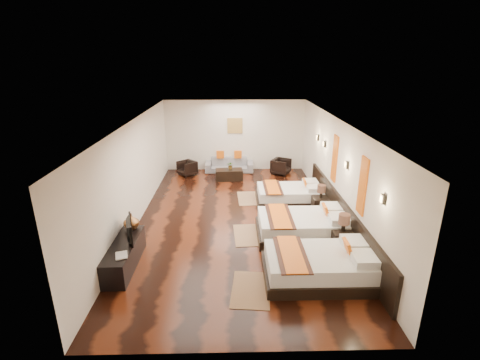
{
  "coord_description": "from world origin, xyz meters",
  "views": [
    {
      "loc": [
        -0.13,
        -9.06,
        4.39
      ],
      "look_at": [
        0.09,
        0.27,
        1.1
      ],
      "focal_mm": 26.36,
      "sensor_mm": 36.0,
      "label": 1
    }
  ],
  "objects_px": {
    "bed_mid": "(304,226)",
    "tv": "(127,230)",
    "bed_near": "(321,266)",
    "armchair_right": "(281,166)",
    "nightstand_a": "(342,239)",
    "coffee_table": "(229,175)",
    "figurine": "(131,221)",
    "sofa": "(229,165)",
    "book": "(115,257)",
    "table_plant": "(231,165)",
    "bed_far": "(290,195)",
    "tv_console": "(124,255)",
    "armchair_left": "(187,168)",
    "nightstand_b": "(320,204)"
  },
  "relations": [
    {
      "from": "bed_near",
      "to": "tv",
      "type": "height_order",
      "value": "tv"
    },
    {
      "from": "sofa",
      "to": "table_plant",
      "type": "distance_m",
      "value": 0.99
    },
    {
      "from": "bed_mid",
      "to": "coffee_table",
      "type": "height_order",
      "value": "bed_mid"
    },
    {
      "from": "bed_near",
      "to": "armchair_right",
      "type": "xyz_separation_m",
      "value": [
        0.09,
        6.91,
        0.0
      ]
    },
    {
      "from": "nightstand_a",
      "to": "coffee_table",
      "type": "bearing_deg",
      "value": 117.24
    },
    {
      "from": "nightstand_b",
      "to": "armchair_left",
      "type": "distance_m",
      "value": 5.67
    },
    {
      "from": "bed_near",
      "to": "figurine",
      "type": "height_order",
      "value": "figurine"
    },
    {
      "from": "tv",
      "to": "book",
      "type": "relative_size",
      "value": 2.68
    },
    {
      "from": "tv_console",
      "to": "armchair_right",
      "type": "bearing_deg",
      "value": 55.97
    },
    {
      "from": "sofa",
      "to": "armchair_left",
      "type": "relative_size",
      "value": 3.06
    },
    {
      "from": "tv_console",
      "to": "figurine",
      "type": "height_order",
      "value": "figurine"
    },
    {
      "from": "table_plant",
      "to": "nightstand_a",
      "type": "bearing_deg",
      "value": -63.56
    },
    {
      "from": "bed_near",
      "to": "coffee_table",
      "type": "xyz_separation_m",
      "value": [
        -1.94,
        6.26,
        -0.1
      ]
    },
    {
      "from": "bed_far",
      "to": "bed_near",
      "type": "bearing_deg",
      "value": -89.96
    },
    {
      "from": "armchair_right",
      "to": "figurine",
      "type": "bearing_deg",
      "value": 172.13
    },
    {
      "from": "nightstand_b",
      "to": "figurine",
      "type": "xyz_separation_m",
      "value": [
        -4.95,
        -1.91,
        0.43
      ]
    },
    {
      "from": "bed_near",
      "to": "coffee_table",
      "type": "height_order",
      "value": "bed_near"
    },
    {
      "from": "tv",
      "to": "figurine",
      "type": "height_order",
      "value": "tv"
    },
    {
      "from": "bed_mid",
      "to": "nightstand_a",
      "type": "height_order",
      "value": "nightstand_a"
    },
    {
      "from": "tv_console",
      "to": "figurine",
      "type": "relative_size",
      "value": 4.74
    },
    {
      "from": "tv",
      "to": "armchair_right",
      "type": "relative_size",
      "value": 1.26
    },
    {
      "from": "bed_far",
      "to": "tv_console",
      "type": "bearing_deg",
      "value": -140.32
    },
    {
      "from": "bed_near",
      "to": "coffee_table",
      "type": "bearing_deg",
      "value": 107.21
    },
    {
      "from": "book",
      "to": "bed_near",
      "type": "bearing_deg",
      "value": -0.24
    },
    {
      "from": "tv_console",
      "to": "sofa",
      "type": "distance_m",
      "value": 7.1
    },
    {
      "from": "book",
      "to": "armchair_left",
      "type": "xyz_separation_m",
      "value": [
        0.62,
        6.84,
        -0.28
      ]
    },
    {
      "from": "book",
      "to": "sofa",
      "type": "bearing_deg",
      "value": 72.7
    },
    {
      "from": "bed_far",
      "to": "table_plant",
      "type": "distance_m",
      "value": 2.98
    },
    {
      "from": "figurine",
      "to": "sofa",
      "type": "distance_m",
      "value": 6.43
    },
    {
      "from": "bed_mid",
      "to": "tv",
      "type": "xyz_separation_m",
      "value": [
        -4.15,
        -1.04,
        0.49
      ]
    },
    {
      "from": "table_plant",
      "to": "bed_near",
      "type": "bearing_deg",
      "value": -73.44
    },
    {
      "from": "book",
      "to": "table_plant",
      "type": "relative_size",
      "value": 1.1
    },
    {
      "from": "nightstand_a",
      "to": "coffee_table",
      "type": "height_order",
      "value": "nightstand_a"
    },
    {
      "from": "bed_mid",
      "to": "table_plant",
      "type": "bearing_deg",
      "value": 112.51
    },
    {
      "from": "bed_far",
      "to": "tv",
      "type": "height_order",
      "value": "tv"
    },
    {
      "from": "bed_near",
      "to": "coffee_table",
      "type": "relative_size",
      "value": 2.3
    },
    {
      "from": "bed_near",
      "to": "tv_console",
      "type": "height_order",
      "value": "bed_near"
    },
    {
      "from": "bed_mid",
      "to": "nightstand_a",
      "type": "relative_size",
      "value": 2.4
    },
    {
      "from": "coffee_table",
      "to": "bed_mid",
      "type": "bearing_deg",
      "value": -66.56
    },
    {
      "from": "bed_near",
      "to": "figurine",
      "type": "relative_size",
      "value": 6.06
    },
    {
      "from": "armchair_left",
      "to": "table_plant",
      "type": "relative_size",
      "value": 2.18
    },
    {
      "from": "book",
      "to": "table_plant",
      "type": "distance_m",
      "value": 6.72
    },
    {
      "from": "bed_mid",
      "to": "sofa",
      "type": "height_order",
      "value": "bed_mid"
    },
    {
      "from": "bed_far",
      "to": "nightstand_a",
      "type": "distance_m",
      "value": 3.08
    },
    {
      "from": "bed_far",
      "to": "figurine",
      "type": "height_order",
      "value": "figurine"
    },
    {
      "from": "tv",
      "to": "book",
      "type": "distance_m",
      "value": 0.76
    },
    {
      "from": "tv",
      "to": "armchair_left",
      "type": "height_order",
      "value": "tv"
    },
    {
      "from": "bed_near",
      "to": "bed_far",
      "type": "bearing_deg",
      "value": 90.04
    },
    {
      "from": "nightstand_b",
      "to": "armchair_left",
      "type": "bearing_deg",
      "value": 139.64
    },
    {
      "from": "armchair_right",
      "to": "tv",
      "type": "bearing_deg",
      "value": 174.91
    }
  ]
}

